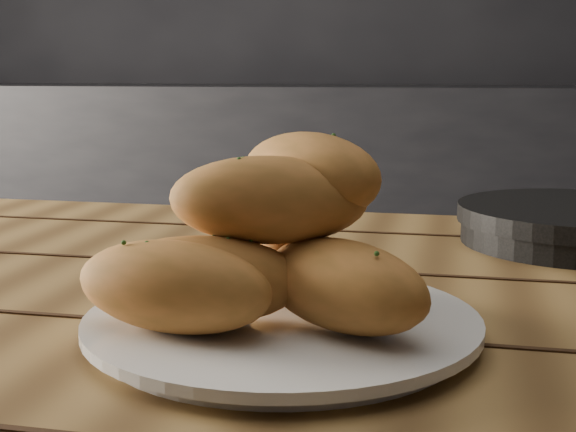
# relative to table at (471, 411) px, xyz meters

# --- Properties ---
(counter) EXTENTS (2.80, 0.60, 0.90)m
(counter) POSITION_rel_table_xyz_m (-0.63, 2.05, -0.21)
(counter) COLOR black
(counter) RESTS_ON ground
(table) EXTENTS (1.57, 0.89, 0.75)m
(table) POSITION_rel_table_xyz_m (0.00, 0.00, 0.00)
(table) COLOR olive
(table) RESTS_ON ground
(plate) EXTENTS (0.30, 0.30, 0.02)m
(plate) POSITION_rel_table_xyz_m (-0.14, -0.11, 0.10)
(plate) COLOR silver
(plate) RESTS_ON table
(bread_rolls) EXTENTS (0.28, 0.23, 0.14)m
(bread_rolls) POSITION_rel_table_xyz_m (-0.16, -0.12, 0.17)
(bread_rolls) COLOR #C67837
(bread_rolls) RESTS_ON plate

